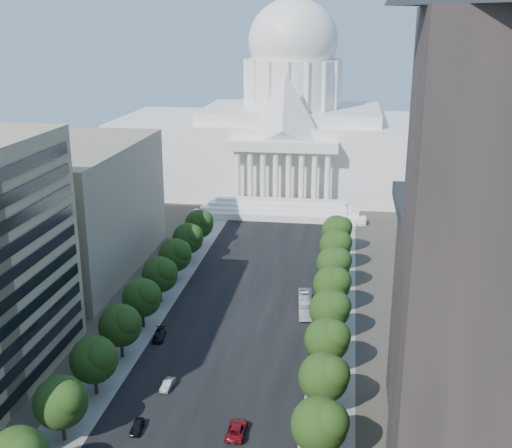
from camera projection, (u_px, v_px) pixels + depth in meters
The scene contains 31 objects.
road_asphalt at pixel (249, 295), 139.71m from camera, with size 30.00×260.00×0.01m, color black.
sidewalk_left at pixel (164, 290), 142.36m from camera, with size 8.00×260.00×0.02m, color gray.
sidewalk_right at pixel (336, 300), 137.05m from camera, with size 8.00×260.00×0.02m, color gray.
capitol at pixel (291, 133), 223.24m from camera, with size 120.00×56.00×73.00m.
office_block_left_far at pixel (55, 208), 151.35m from camera, with size 38.00×52.00×30.00m, color gray.
tree_l_c at pixel (62, 401), 89.10m from camera, with size 7.79×7.60×9.97m.
tree_l_d at pixel (95, 359), 100.42m from camera, with size 7.79×7.60×9.97m.
tree_l_e at pixel (122, 325), 111.75m from camera, with size 7.79×7.60×9.97m.
tree_l_f at pixel (143, 297), 123.07m from camera, with size 7.79×7.60×9.97m.
tree_l_g at pixel (161, 274), 134.39m from camera, with size 7.79×7.60×9.97m.
tree_l_h at pixel (176, 254), 145.72m from camera, with size 7.79×7.60×9.97m.
tree_l_i at pixel (189, 238), 157.04m from camera, with size 7.79×7.60×9.97m.
tree_l_j at pixel (200, 223), 168.36m from camera, with size 7.79×7.60×9.97m.
tree_r_c at pixel (322, 424), 84.07m from camera, with size 7.79×7.60×9.97m.
tree_r_d at pixel (326, 376), 95.39m from camera, with size 7.79×7.60×9.97m.
tree_r_e at pixel (329, 339), 106.71m from camera, with size 7.79×7.60×9.97m.
tree_r_f at pixel (331, 308), 118.04m from camera, with size 7.79×7.60×9.97m.
tree_r_g at pixel (334, 283), 129.36m from camera, with size 7.79×7.60×9.97m.
tree_r_h at pixel (335, 262), 140.68m from camera, with size 7.79×7.60×9.97m.
tree_r_i at pixel (337, 245), 152.01m from camera, with size 7.79×7.60×9.97m.
tree_r_j at pixel (338, 229), 163.33m from camera, with size 7.79×7.60×9.97m.
streetlight_b at pixel (333, 433), 83.28m from camera, with size 2.61×0.44×9.00m.
streetlight_c at pixel (338, 342), 106.87m from camera, with size 2.61×0.44×9.00m.
streetlight_d at pixel (341, 285), 130.46m from camera, with size 2.61×0.44×9.00m.
streetlight_e at pixel (343, 244), 154.05m from camera, with size 2.61×0.44×9.00m.
streetlight_f at pixel (345, 215), 177.64m from camera, with size 2.61×0.44×9.00m.
car_dark_a at pixel (137, 427), 93.09m from camera, with size 1.59×3.96×1.35m, color black.
car_silver at pixel (168, 385), 103.97m from camera, with size 1.41×4.05×1.34m, color #B8BCC0.
car_red at pixel (237, 430), 92.25m from camera, with size 2.64×5.73×1.59m, color maroon.
car_dark_b at pixel (159, 335), 120.17m from camera, with size 2.02×4.96×1.44m, color black.
city_bus at pixel (305, 304), 131.40m from camera, with size 2.67×11.42×3.18m, color silver.
Camera 1 is at (20.39, -36.99, 56.74)m, focal length 45.00 mm.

